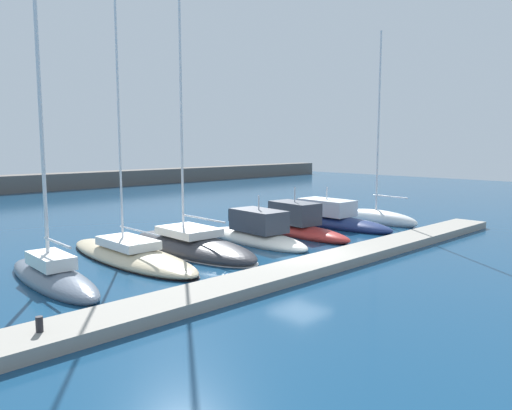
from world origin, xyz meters
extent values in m
plane|color=navy|center=(0.00, 0.00, 0.00)|extent=(120.00, 120.00, 0.00)
cube|color=gray|center=(0.00, -1.51, 0.22)|extent=(32.08, 2.03, 0.43)
ellipsoid|color=slate|center=(-9.96, 4.63, 0.15)|extent=(2.35, 8.03, 1.02)
cylinder|color=silver|center=(-9.94, 5.03, 8.58)|extent=(0.15, 0.15, 15.84)
cylinder|color=silver|center=(-10.00, 3.92, 1.77)|extent=(0.24, 2.69, 0.10)
cube|color=silver|center=(-9.95, 4.74, 0.92)|extent=(1.36, 2.60, 0.52)
ellipsoid|color=beige|center=(-5.63, 6.01, 0.17)|extent=(2.98, 10.53, 0.89)
ellipsoid|color=black|center=(-5.63, 6.01, 0.02)|extent=(3.01, 10.63, 0.12)
cylinder|color=silver|center=(-5.62, 6.67, 9.95)|extent=(0.11, 0.11, 18.67)
cylinder|color=silver|center=(-5.64, 5.10, 1.55)|extent=(0.14, 3.49, 0.07)
cube|color=silver|center=(-5.62, 6.18, 0.82)|extent=(1.82, 3.37, 0.41)
ellipsoid|color=#2D2D33|center=(-2.28, 5.53, 0.22)|extent=(3.57, 9.74, 1.21)
ellipsoid|color=silver|center=(-2.28, 5.53, 0.02)|extent=(3.60, 9.83, 0.12)
cylinder|color=silver|center=(-2.26, 6.24, 10.22)|extent=(0.12, 0.12, 18.79)
cylinder|color=silver|center=(-2.31, 4.50, 1.84)|extent=(0.20, 3.61, 0.09)
cube|color=silver|center=(-2.28, 5.74, 1.03)|extent=(2.30, 3.24, 0.41)
ellipsoid|color=silver|center=(1.82, 4.83, 0.16)|extent=(3.03, 8.08, 1.01)
cube|color=#333842|center=(1.80, 4.63, 1.28)|extent=(2.05, 3.37, 1.22)
cube|color=black|center=(1.91, 6.02, 1.46)|extent=(1.68, 0.93, 0.68)
cylinder|color=silver|center=(1.80, 4.63, 2.30)|extent=(0.08, 0.08, 0.82)
ellipsoid|color=#B72D28|center=(5.21, 4.35, 0.22)|extent=(2.72, 7.82, 0.91)
cube|color=#333842|center=(5.27, 4.98, 1.34)|extent=(2.01, 3.26, 1.34)
cube|color=black|center=(5.32, 5.49, 1.54)|extent=(1.61, 0.93, 0.75)
cylinder|color=silver|center=(5.27, 4.98, 2.48)|extent=(0.08, 0.08, 0.94)
ellipsoid|color=navy|center=(9.47, 4.91, 0.20)|extent=(2.72, 8.88, 1.04)
cube|color=silver|center=(9.49, 5.74, 1.25)|extent=(2.12, 3.84, 1.06)
cube|color=black|center=(9.51, 6.25, 1.41)|extent=(1.83, 1.00, 0.59)
cylinder|color=silver|center=(9.49, 5.74, 2.21)|extent=(0.08, 0.08, 0.86)
ellipsoid|color=white|center=(12.97, 3.78, 0.30)|extent=(2.22, 6.49, 1.21)
cylinder|color=silver|center=(12.99, 4.02, 7.09)|extent=(0.13, 0.13, 12.37)
cylinder|color=silver|center=(12.87, 2.87, 1.94)|extent=(0.38, 2.85, 0.09)
cylinder|color=black|center=(-12.83, -1.51, 0.65)|extent=(0.20, 0.20, 0.44)
camera|label=1|loc=(-17.84, -15.20, 5.63)|focal=35.02mm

